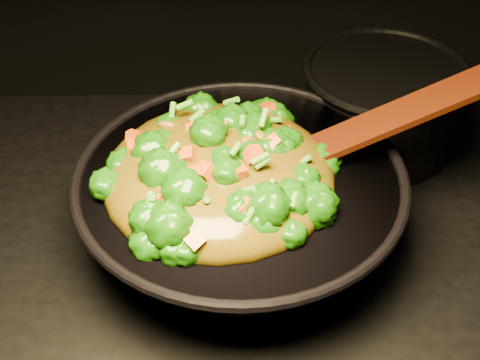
{
  "coord_description": "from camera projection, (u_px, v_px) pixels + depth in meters",
  "views": [
    {
      "loc": [
        -0.12,
        -0.5,
        1.54
      ],
      "look_at": [
        -0.11,
        0.12,
        1.0
      ],
      "focal_mm": 50.0,
      "sensor_mm": 36.0,
      "label": 1
    }
  ],
  "objects": [
    {
      "name": "spatula",
      "position": [
        387.0,
        120.0,
        0.8
      ],
      "size": [
        0.3,
        0.09,
        0.13
      ],
      "primitive_type": "cube",
      "rotation": [
        0.0,
        -0.38,
        0.15
      ],
      "color": "#3A1508",
      "rests_on": "wok"
    },
    {
      "name": "wok",
      "position": [
        240.0,
        209.0,
        0.84
      ],
      "size": [
        0.42,
        0.42,
        0.11
      ],
      "primitive_type": null,
      "rotation": [
        0.0,
        0.0,
        0.07
      ],
      "color": "black",
      "rests_on": "stovetop"
    },
    {
      "name": "stir_fry",
      "position": [
        218.0,
        148.0,
        0.77
      ],
      "size": [
        0.31,
        0.31,
        0.1
      ],
      "primitive_type": null,
      "rotation": [
        0.0,
        0.0,
        -0.13
      ],
      "color": "#195C06",
      "rests_on": "wok"
    },
    {
      "name": "back_pot",
      "position": [
        381.0,
        104.0,
        1.0
      ],
      "size": [
        0.28,
        0.28,
        0.13
      ],
      "primitive_type": "cylinder",
      "rotation": [
        0.0,
        0.0,
        -0.27
      ],
      "color": "black",
      "rests_on": "stovetop"
    }
  ]
}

